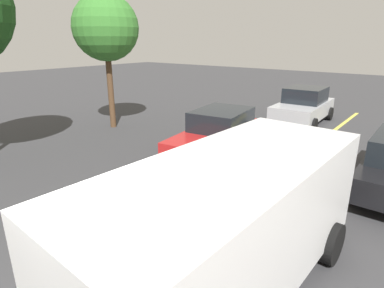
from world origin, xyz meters
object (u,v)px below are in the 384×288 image
Objects in this scene: white_van at (231,220)px; car_silver_behind_van at (304,106)px; car_red_near_curb at (219,134)px; tree_centre_verge at (106,28)px.

car_silver_behind_van is at bearing 14.43° from white_van.
white_van is at bearing -145.02° from car_red_near_curb.
tree_centre_verge is at bearing 60.93° from white_van.
tree_centre_verge reaches higher than car_red_near_curb.
tree_centre_verge is (0.27, 5.98, 3.46)m from car_red_near_curb.
car_red_near_curb is (-6.38, 0.57, -0.03)m from car_silver_behind_van.
tree_centre_verge is (-6.11, 6.55, 3.43)m from car_silver_behind_van.
car_silver_behind_van reaches higher than car_red_near_curb.
tree_centre_verge is at bearing 133.00° from car_silver_behind_van.
car_red_near_curb is 6.92m from tree_centre_verge.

